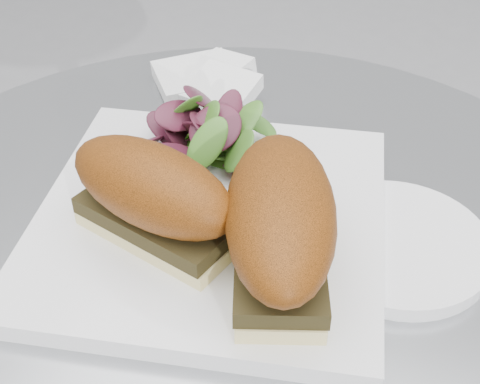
# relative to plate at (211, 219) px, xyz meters

# --- Properties ---
(plate) EXTENTS (0.34, 0.34, 0.02)m
(plate) POSITION_rel_plate_xyz_m (0.00, 0.00, 0.00)
(plate) COLOR white
(plate) RESTS_ON table
(sandwich_left) EXTENTS (0.16, 0.09, 0.08)m
(sandwich_left) POSITION_rel_plate_xyz_m (-0.02, -0.04, 0.05)
(sandwich_left) COLOR #FBE59D
(sandwich_left) RESTS_ON plate
(sandwich_right) EXTENTS (0.14, 0.19, 0.08)m
(sandwich_right) POSITION_rel_plate_xyz_m (0.07, -0.03, 0.05)
(sandwich_right) COLOR #FBE59D
(sandwich_right) RESTS_ON plate
(salad) EXTENTS (0.12, 0.12, 0.05)m
(salad) POSITION_rel_plate_xyz_m (-0.04, 0.07, 0.03)
(salad) COLOR #487C28
(salad) RESTS_ON plate
(napkin) EXTENTS (0.15, 0.15, 0.02)m
(napkin) POSITION_rel_plate_xyz_m (-0.09, 0.19, 0.00)
(napkin) COLOR white
(napkin) RESTS_ON table
(saucer) EXTENTS (0.15, 0.15, 0.01)m
(saucer) POSITION_rel_plate_xyz_m (0.15, 0.03, -0.00)
(saucer) COLOR white
(saucer) RESTS_ON table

